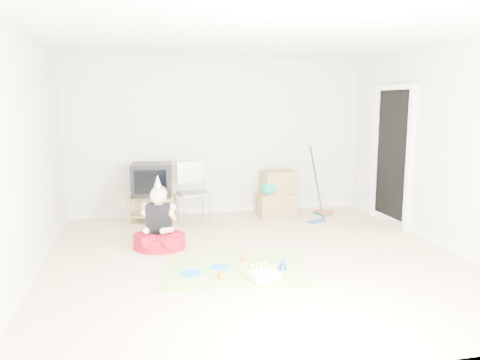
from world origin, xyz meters
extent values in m
plane|color=beige|center=(0.00, 0.00, 0.00)|extent=(5.00, 5.00, 0.00)
cube|color=black|center=(2.48, 1.20, 1.02)|extent=(0.02, 0.90, 2.05)
cube|color=#9C7B46|center=(-1.14, 2.05, 0.41)|extent=(0.79, 0.65, 0.03)
cube|color=#9C7B46|center=(-1.14, 2.05, 0.12)|extent=(0.79, 0.65, 0.03)
cube|color=#9C7B46|center=(-1.49, 2.00, 0.21)|extent=(0.07, 0.07, 0.42)
cube|color=#9C7B46|center=(-0.93, 1.77, 0.21)|extent=(0.07, 0.07, 0.42)
cube|color=#9C7B46|center=(-1.35, 2.34, 0.21)|extent=(0.07, 0.07, 0.42)
cube|color=#9C7B46|center=(-0.79, 2.10, 0.21)|extent=(0.07, 0.07, 0.42)
cube|color=black|center=(-1.14, 2.05, 0.68)|extent=(0.65, 0.56, 0.51)
cube|color=gray|center=(-0.52, 1.79, 0.48)|extent=(0.50, 0.48, 0.03)
cylinder|color=gray|center=(-0.72, 1.77, 0.49)|extent=(0.02, 0.02, 0.99)
cylinder|color=gray|center=(-0.32, 1.82, 0.49)|extent=(0.02, 0.02, 0.99)
cube|color=olive|center=(0.87, 2.02, 0.19)|extent=(0.59, 0.45, 0.39)
cube|color=olive|center=(0.92, 2.05, 0.57)|extent=(0.53, 0.43, 0.36)
ellipsoid|color=#0C8778|center=(0.71, 1.88, 0.49)|extent=(0.26, 0.18, 0.21)
cube|color=#2544B9|center=(1.38, 1.48, 0.02)|extent=(0.31, 0.19, 0.03)
cylinder|color=black|center=(1.38, 1.48, 0.61)|extent=(0.15, 0.38, 1.16)
cube|color=#22673B|center=(1.69, 1.94, 0.02)|extent=(0.26, 0.31, 0.03)
cube|color=#B64527|center=(1.69, 1.94, 0.05)|extent=(0.27, 0.31, 0.03)
cylinder|color=#A20F20|center=(-1.11, 0.66, 0.09)|extent=(0.82, 0.82, 0.18)
cube|color=black|center=(-1.11, 0.66, 0.38)|extent=(0.34, 0.25, 0.40)
sphere|color=#E1AC96|center=(-1.11, 0.66, 0.69)|extent=(0.26, 0.26, 0.21)
cone|color=white|center=(-1.11, 0.66, 0.88)|extent=(0.11, 0.11, 0.16)
cube|color=#EC3174|center=(-0.32, -0.34, 0.00)|extent=(1.80, 1.44, 0.01)
cube|color=white|center=(-0.09, -0.69, 0.05)|extent=(0.35, 0.31, 0.08)
cube|color=green|center=(-0.09, -0.69, 0.01)|extent=(0.35, 0.31, 0.01)
cylinder|color=beige|center=(-0.18, -0.76, 0.12)|extent=(0.01, 0.01, 0.07)
cylinder|color=beige|center=(-0.13, -0.75, 0.12)|extent=(0.01, 0.01, 0.07)
cylinder|color=beige|center=(-0.08, -0.73, 0.12)|extent=(0.01, 0.01, 0.07)
cylinder|color=beige|center=(-0.02, -0.72, 0.12)|extent=(0.01, 0.01, 0.07)
cylinder|color=beige|center=(0.03, -0.71, 0.12)|extent=(0.01, 0.01, 0.07)
cylinder|color=beige|center=(-0.20, -0.66, 0.12)|extent=(0.01, 0.01, 0.07)
cylinder|color=beige|center=(-0.15, -0.65, 0.12)|extent=(0.01, 0.01, 0.07)
cylinder|color=beige|center=(-0.10, -0.64, 0.12)|extent=(0.01, 0.01, 0.07)
cylinder|color=beige|center=(-0.05, -0.63, 0.12)|extent=(0.01, 0.01, 0.07)
cylinder|color=blue|center=(-0.48, -0.23, 0.01)|extent=(0.28, 0.28, 0.01)
cylinder|color=blue|center=(-0.82, -0.36, 0.01)|extent=(0.31, 0.31, 0.01)
cylinder|color=#CA6816|center=(-0.15, -0.09, 0.04)|extent=(0.06, 0.06, 0.07)
cylinder|color=#CA6816|center=(-0.51, -0.59, 0.05)|extent=(0.09, 0.09, 0.09)
cone|color=#1844A9|center=(0.21, -0.44, 0.08)|extent=(0.13, 0.13, 0.15)
camera|label=1|loc=(-1.36, -5.24, 1.86)|focal=35.00mm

